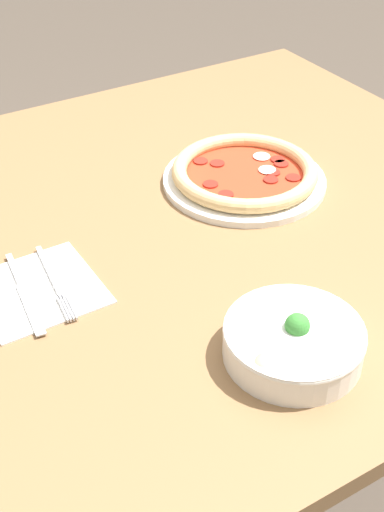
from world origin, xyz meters
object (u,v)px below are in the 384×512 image
bowl (293,340)px  fork (54,281)px  knife (22,289)px  pizza (245,175)px

bowl → fork: bearing=-55.2°
fork → bowl: bearing=41.7°
bowl → knife: (0.25, -0.30, -0.02)m
knife → fork: bearing=88.8°
bowl → fork: (0.20, -0.29, -0.02)m
pizza → knife: 0.45m
pizza → fork: size_ratio=1.57×
fork → knife: same height
bowl → fork: size_ratio=0.99×
pizza → knife: size_ratio=1.48×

